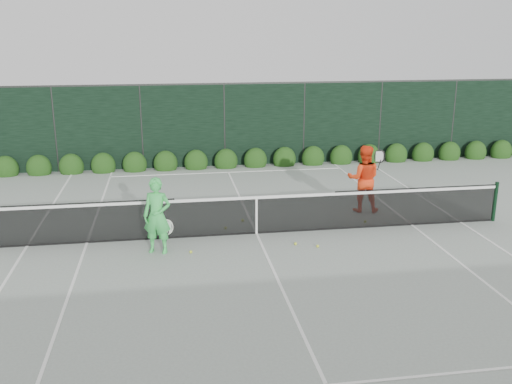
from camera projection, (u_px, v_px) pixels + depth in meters
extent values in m
plane|color=gray|center=(256.00, 234.00, 14.26)|extent=(80.00, 80.00, 0.00)
cylinder|color=black|center=(495.00, 202.00, 15.08)|extent=(0.10, 0.10, 1.07)
cube|color=black|center=(82.00, 223.00, 13.49)|extent=(4.40, 0.01, 1.02)
cube|color=black|center=(256.00, 215.00, 14.13)|extent=(4.00, 0.01, 0.96)
cube|color=black|center=(416.00, 206.00, 14.76)|extent=(4.40, 0.01, 1.02)
cube|color=white|center=(256.00, 198.00, 14.00)|extent=(12.80, 0.03, 0.07)
cube|color=black|center=(256.00, 233.00, 14.26)|extent=(12.80, 0.02, 0.04)
cube|color=white|center=(256.00, 216.00, 14.14)|extent=(0.05, 0.03, 0.91)
imported|color=#3CCD57|center=(157.00, 216.00, 12.85)|extent=(0.73, 0.59, 1.75)
torus|color=white|center=(167.00, 227.00, 13.07)|extent=(0.30, 0.03, 0.30)
cylinder|color=black|center=(167.00, 237.00, 13.13)|extent=(0.10, 0.03, 0.30)
imported|color=#FC3D15|center=(364.00, 179.00, 15.79)|extent=(1.07, 0.93, 1.87)
torus|color=black|center=(380.00, 156.00, 15.47)|extent=(0.30, 0.11, 0.30)
cylinder|color=black|center=(379.00, 165.00, 15.54)|extent=(0.10, 0.03, 0.30)
cube|color=white|center=(27.00, 246.00, 13.44)|extent=(0.06, 23.77, 0.01)
cube|color=white|center=(461.00, 222.00, 15.09)|extent=(0.06, 23.77, 0.01)
cube|color=white|center=(87.00, 243.00, 13.64)|extent=(0.06, 23.77, 0.01)
cube|color=white|center=(412.00, 225.00, 14.88)|extent=(0.06, 23.77, 0.01)
cube|color=white|center=(215.00, 143.00, 25.54)|extent=(11.03, 0.06, 0.01)
cube|color=white|center=(228.00, 172.00, 20.34)|extent=(8.23, 0.06, 0.01)
cube|color=white|center=(256.00, 233.00, 14.26)|extent=(0.06, 12.80, 0.01)
cube|color=black|center=(224.00, 126.00, 20.97)|extent=(32.00, 0.06, 3.00)
cube|color=#262826|center=(224.00, 84.00, 20.55)|extent=(32.00, 0.06, 0.06)
cylinder|color=#262826|center=(55.00, 130.00, 20.07)|extent=(0.08, 0.08, 3.00)
cylinder|color=#262826|center=(142.00, 128.00, 20.52)|extent=(0.08, 0.08, 3.00)
cylinder|color=#262826|center=(224.00, 126.00, 20.97)|extent=(0.08, 0.08, 3.00)
cylinder|color=#262826|center=(304.00, 124.00, 21.42)|extent=(0.08, 0.08, 3.00)
cylinder|color=#262826|center=(380.00, 122.00, 21.87)|extent=(0.08, 0.08, 3.00)
cylinder|color=#262826|center=(453.00, 120.00, 22.32)|extent=(0.08, 0.08, 3.00)
ellipsoid|color=#13340E|center=(6.00, 169.00, 19.83)|extent=(0.86, 0.65, 0.94)
ellipsoid|color=#13340E|center=(39.00, 168.00, 19.99)|extent=(0.86, 0.65, 0.94)
ellipsoid|color=#13340E|center=(71.00, 167.00, 20.16)|extent=(0.86, 0.65, 0.94)
ellipsoid|color=#13340E|center=(103.00, 166.00, 20.32)|extent=(0.86, 0.65, 0.94)
ellipsoid|color=#13340E|center=(135.00, 164.00, 20.49)|extent=(0.86, 0.65, 0.94)
ellipsoid|color=#13340E|center=(166.00, 163.00, 20.66)|extent=(0.86, 0.65, 0.94)
ellipsoid|color=#13340E|center=(196.00, 162.00, 20.82)|extent=(0.86, 0.65, 0.94)
ellipsoid|color=#13340E|center=(226.00, 161.00, 20.99)|extent=(0.86, 0.65, 0.94)
ellipsoid|color=#13340E|center=(255.00, 160.00, 21.15)|extent=(0.86, 0.65, 0.94)
ellipsoid|color=#13340E|center=(284.00, 159.00, 21.32)|extent=(0.86, 0.65, 0.94)
ellipsoid|color=#13340E|center=(313.00, 158.00, 21.48)|extent=(0.86, 0.65, 0.94)
ellipsoid|color=#13340E|center=(341.00, 157.00, 21.65)|extent=(0.86, 0.65, 0.94)
ellipsoid|color=#13340E|center=(369.00, 156.00, 21.81)|extent=(0.86, 0.65, 0.94)
ellipsoid|color=#13340E|center=(396.00, 155.00, 21.98)|extent=(0.86, 0.65, 0.94)
ellipsoid|color=#13340E|center=(423.00, 154.00, 22.14)|extent=(0.86, 0.65, 0.94)
ellipsoid|color=#13340E|center=(449.00, 153.00, 22.31)|extent=(0.86, 0.65, 0.94)
ellipsoid|color=#13340E|center=(475.00, 152.00, 22.48)|extent=(0.86, 0.65, 0.94)
ellipsoid|color=#13340E|center=(501.00, 152.00, 22.64)|extent=(0.86, 0.65, 0.94)
sphere|color=#CDDC31|center=(191.00, 252.00, 13.01)|extent=(0.07, 0.07, 0.07)
sphere|color=#CDDC31|center=(365.00, 221.00, 15.07)|extent=(0.07, 0.07, 0.07)
sphere|color=#CDDC31|center=(225.00, 228.00, 14.57)|extent=(0.07, 0.07, 0.07)
sphere|color=#CDDC31|center=(243.00, 220.00, 15.14)|extent=(0.07, 0.07, 0.07)
sphere|color=#CDDC31|center=(318.00, 246.00, 13.36)|extent=(0.07, 0.07, 0.07)
sphere|color=#CDDC31|center=(296.00, 244.00, 13.51)|extent=(0.07, 0.07, 0.07)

